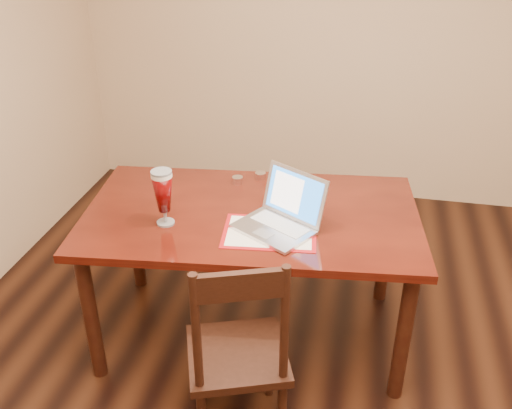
# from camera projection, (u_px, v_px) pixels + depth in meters

# --- Properties ---
(room_shell) EXTENTS (4.51, 5.01, 2.71)m
(room_shell) POSITION_uv_depth(u_px,v_px,m) (364.00, 65.00, 1.84)
(room_shell) COLOR #CDAB88
(room_shell) RESTS_ON ground
(dining_table) EXTENTS (1.81, 1.15, 1.09)m
(dining_table) POSITION_uv_depth(u_px,v_px,m) (250.00, 227.00, 2.97)
(dining_table) COLOR #4F140A
(dining_table) RESTS_ON ground
(dining_chair) EXTENTS (0.55, 0.54, 1.02)m
(dining_chair) POSITION_uv_depth(u_px,v_px,m) (238.00, 355.00, 2.49)
(dining_chair) COLOR black
(dining_chair) RESTS_ON ground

